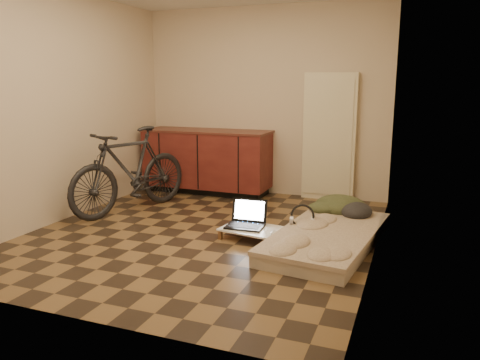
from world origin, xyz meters
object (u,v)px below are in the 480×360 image
at_px(bicycle, 130,166).
at_px(laptop, 246,221).
at_px(futon, 327,238).
at_px(lap_desk, 255,230).

relative_size(bicycle, laptop, 4.48).
height_order(futon, laptop, laptop).
bearing_deg(lap_desk, bicycle, 175.15).
relative_size(lap_desk, laptop, 1.85).
distance_m(bicycle, lap_desk, 1.89).
bearing_deg(lap_desk, laptop, 163.80).
bearing_deg(laptop, lap_desk, -28.77).
bearing_deg(futon, lap_desk, -166.81).
xyz_separation_m(futon, lap_desk, (-0.72, -0.08, 0.02)).
height_order(bicycle, futon, bicycle).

